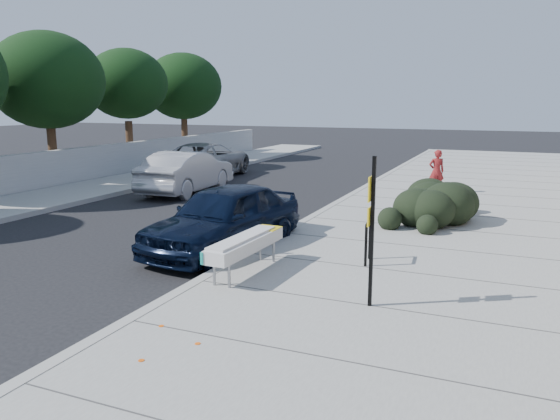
{
  "coord_description": "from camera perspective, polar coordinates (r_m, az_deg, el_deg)",
  "views": [
    {
      "loc": [
        5.12,
        -8.19,
        3.38
      ],
      "look_at": [
        0.47,
        2.73,
        1.0
      ],
      "focal_mm": 35.0,
      "sensor_mm": 36.0,
      "label": 1
    }
  ],
  "objects": [
    {
      "name": "pedestrian",
      "position": [
        20.25,
        16.04,
        3.91
      ],
      "size": [
        0.66,
        0.57,
        1.53
      ],
      "primitive_type": "imported",
      "rotation": [
        0.0,
        0.0,
        3.57
      ],
      "color": "maroon",
      "rests_on": "sidewalk_near"
    },
    {
      "name": "tree_far_e",
      "position": [
        28.35,
        -15.74,
        12.55
      ],
      "size": [
        4.0,
        4.0,
        5.9
      ],
      "color": "#332114",
      "rests_on": "ground"
    },
    {
      "name": "hedge",
      "position": [
        15.53,
        15.45,
        1.41
      ],
      "size": [
        2.06,
        3.67,
        1.32
      ],
      "primitive_type": "ellipsoid",
      "rotation": [
        0.0,
        0.0,
        -0.09
      ],
      "color": "black",
      "rests_on": "sidewalk_near"
    },
    {
      "name": "curb_far",
      "position": [
        18.9,
        -21.42,
        0.51
      ],
      "size": [
        0.22,
        50.0,
        0.17
      ],
      "primitive_type": "cube",
      "color": "#9E9E99",
      "rests_on": "ground"
    },
    {
      "name": "suv_silver",
      "position": [
        24.74,
        -7.76,
        5.21
      ],
      "size": [
        3.16,
        5.87,
        1.57
      ],
      "primitive_type": "imported",
      "rotation": [
        0.0,
        0.0,
        3.24
      ],
      "color": "gray",
      "rests_on": "ground"
    },
    {
      "name": "sidewalk_far",
      "position": [
        19.97,
        -24.5,
        0.78
      ],
      "size": [
        3.0,
        50.0,
        0.15
      ],
      "primitive_type": "cube",
      "color": "gray",
      "rests_on": "ground"
    },
    {
      "name": "sign_post",
      "position": [
        8.62,
        9.53,
        -1.25
      ],
      "size": [
        0.09,
        0.28,
        2.41
      ],
      "rotation": [
        0.0,
        0.0,
        0.02
      ],
      "color": "black",
      "rests_on": "sidewalk_near"
    },
    {
      "name": "sidewalk_near",
      "position": [
        13.6,
        24.41,
        -3.76
      ],
      "size": [
        11.2,
        50.0,
        0.15
      ],
      "primitive_type": "cube",
      "color": "gray",
      "rests_on": "ground"
    },
    {
      "name": "ground",
      "position": [
        10.23,
        -8.52,
        -8.07
      ],
      "size": [
        120.0,
        120.0,
        0.0
      ],
      "primitive_type": "plane",
      "color": "black",
      "rests_on": "ground"
    },
    {
      "name": "tree_far_d",
      "position": [
        24.63,
        -23.17,
        12.33
      ],
      "size": [
        4.6,
        4.6,
        6.16
      ],
      "color": "#332114",
      "rests_on": "ground"
    },
    {
      "name": "wagon_silver",
      "position": [
        20.67,
        -9.7,
        3.95
      ],
      "size": [
        1.92,
        4.81,
        1.56
      ],
      "primitive_type": "imported",
      "rotation": [
        0.0,
        0.0,
        3.2
      ],
      "color": "#A5A5AA",
      "rests_on": "ground"
    },
    {
      "name": "bench",
      "position": [
        10.38,
        -3.62,
        -3.64
      ],
      "size": [
        0.58,
        2.32,
        0.7
      ],
      "rotation": [
        0.0,
        0.0,
        -0.05
      ],
      "color": "gray",
      "rests_on": "sidewalk_near"
    },
    {
      "name": "curb_near",
      "position": [
        14.53,
        1.81,
        -1.77
      ],
      "size": [
        0.22,
        50.0,
        0.17
      ],
      "primitive_type": "cube",
      "color": "#9E9E99",
      "rests_on": "ground"
    },
    {
      "name": "sedan_navy",
      "position": [
        12.46,
        -5.87,
        -0.81
      ],
      "size": [
        2.4,
        4.72,
        1.54
      ],
      "primitive_type": "imported",
      "rotation": [
        0.0,
        0.0,
        -0.13
      ],
      "color": "black",
      "rests_on": "ground"
    },
    {
      "name": "tree_far_f",
      "position": [
        32.41,
        -10.1,
        12.6
      ],
      "size": [
        4.4,
        4.4,
        6.07
      ],
      "color": "#332114",
      "rests_on": "ground"
    },
    {
      "name": "bike_rack",
      "position": [
        11.16,
        9.19,
        -2.85
      ],
      "size": [
        0.11,
        0.59,
        0.87
      ],
      "rotation": [
        0.0,
        0.0,
        0.1
      ],
      "color": "black",
      "rests_on": "sidewalk_near"
    }
  ]
}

